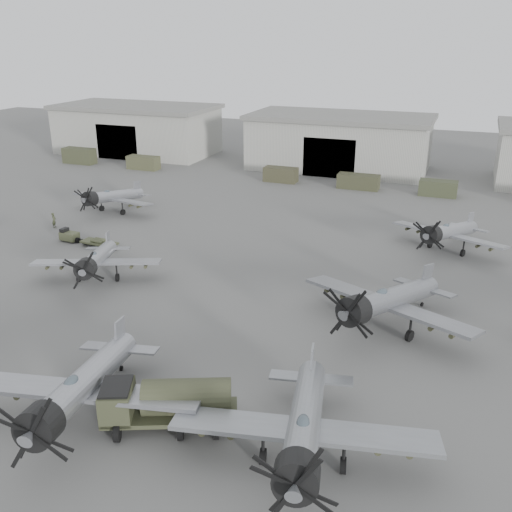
% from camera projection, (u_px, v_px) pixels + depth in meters
% --- Properties ---
extents(ground, '(220.00, 220.00, 0.00)m').
position_uv_depth(ground, '(137.00, 349.00, 40.22)').
color(ground, '#575754').
rests_on(ground, ground).
extents(hangar_left, '(29.00, 14.80, 8.70)m').
position_uv_depth(hangar_left, '(137.00, 129.00, 105.12)').
color(hangar_left, '#ADACA2').
rests_on(hangar_left, ground).
extents(hangar_center, '(29.00, 14.80, 8.70)m').
position_uv_depth(hangar_center, '(339.00, 142.00, 92.56)').
color(hangar_center, '#ADACA2').
rests_on(hangar_center, ground).
extents(support_truck_0, '(5.63, 2.20, 2.61)m').
position_uv_depth(support_truck_0, '(79.00, 156.00, 97.25)').
color(support_truck_0, '#383B27').
rests_on(support_truck_0, ground).
extents(support_truck_1, '(5.26, 2.20, 2.15)m').
position_uv_depth(support_truck_1, '(143.00, 163.00, 93.18)').
color(support_truck_1, '#43452D').
rests_on(support_truck_1, ground).
extents(support_truck_3, '(4.98, 2.20, 2.15)m').
position_uv_depth(support_truck_3, '(281.00, 175.00, 85.34)').
color(support_truck_3, '#3A3825').
rests_on(support_truck_3, ground).
extents(support_truck_4, '(5.91, 2.20, 2.07)m').
position_uv_depth(support_truck_4, '(358.00, 182.00, 81.48)').
color(support_truck_4, '#373825').
rests_on(support_truck_4, ground).
extents(support_truck_5, '(5.06, 2.20, 2.14)m').
position_uv_depth(support_truck_5, '(438.00, 188.00, 77.84)').
color(support_truck_5, '#383D28').
rests_on(support_truck_5, ground).
extents(aircraft_near_1, '(13.90, 12.51, 5.52)m').
position_uv_depth(aircraft_near_1, '(78.00, 389.00, 31.43)').
color(aircraft_near_1, '#92949A').
rests_on(aircraft_near_1, ground).
extents(aircraft_near_2, '(13.74, 12.37, 5.46)m').
position_uv_depth(aircraft_near_2, '(304.00, 429.00, 28.31)').
color(aircraft_near_2, gray).
rests_on(aircraft_near_2, ground).
extents(aircraft_mid_1, '(11.25, 10.18, 4.57)m').
position_uv_depth(aircraft_mid_1, '(96.00, 260.00, 50.46)').
color(aircraft_mid_1, '#93959B').
rests_on(aircraft_mid_1, ground).
extents(aircraft_mid_2, '(13.60, 12.31, 5.54)m').
position_uv_depth(aircraft_mid_2, '(386.00, 301.00, 41.73)').
color(aircraft_mid_2, gray).
rests_on(aircraft_mid_2, ground).
extents(aircraft_far_0, '(11.45, 10.30, 4.55)m').
position_uv_depth(aircraft_far_0, '(110.00, 197.00, 69.99)').
color(aircraft_far_0, gray).
rests_on(aircraft_far_0, ground).
extents(aircraft_far_1, '(11.58, 10.48, 4.71)m').
position_uv_depth(aircraft_far_1, '(448.00, 232.00, 57.36)').
color(aircraft_far_1, '#95979D').
rests_on(aircraft_far_1, ground).
extents(fuel_tanker, '(7.90, 5.41, 2.91)m').
position_uv_depth(fuel_tanker, '(168.00, 400.00, 31.87)').
color(fuel_tanker, '#373A26').
rests_on(fuel_tanker, ground).
extents(tug_trailer, '(7.10, 1.92, 1.41)m').
position_uv_depth(tug_trailer, '(81.00, 239.00, 60.35)').
color(tug_trailer, '#44492F').
rests_on(tug_trailer, ground).
extents(ground_crew, '(0.60, 0.74, 1.76)m').
position_uv_depth(ground_crew, '(54.00, 220.00, 65.15)').
color(ground_crew, '#343925').
rests_on(ground_crew, ground).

